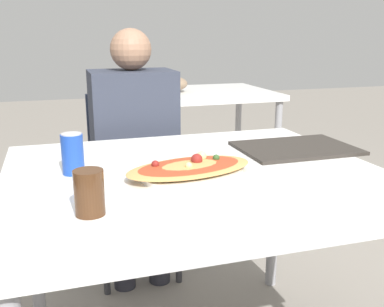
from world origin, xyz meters
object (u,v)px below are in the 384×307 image
chair_far_seated (132,171)px  drink_glass (89,193)px  dining_table (195,192)px  soda_can (73,154)px  person_seated (134,138)px  pizza_main (190,169)px

chair_far_seated → drink_glass: (-0.28, -1.08, 0.29)m
dining_table → drink_glass: 0.44m
drink_glass → chair_far_seated: bearing=75.5°
dining_table → drink_glass: drink_glass is taller
soda_can → drink_glass: size_ratio=1.15×
person_seated → pizza_main: 0.75m
chair_far_seated → person_seated: 0.22m
person_seated → chair_far_seated: bearing=-90.0°
chair_far_seated → pizza_main: 0.90m
dining_table → person_seated: size_ratio=0.98×
dining_table → soda_can: soda_can is taller
pizza_main → soda_can: soda_can is taller
dining_table → drink_glass: (-0.34, -0.25, 0.12)m
chair_far_seated → drink_glass: 1.15m
pizza_main → soda_can: 0.36m
dining_table → chair_far_seated: (-0.06, 0.82, -0.17)m
drink_glass → dining_table: bearing=36.3°
soda_can → drink_glass: bearing=-86.7°
person_seated → dining_table: bearing=95.0°
pizza_main → soda_can: size_ratio=3.46×
person_seated → pizza_main: (0.03, -0.75, 0.07)m
chair_far_seated → person_seated: bearing=90.0°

